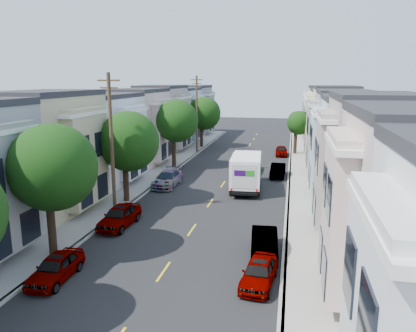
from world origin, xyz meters
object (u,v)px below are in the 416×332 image
tree_far_r (298,123)px  parked_left_d (168,179)px  tree_c (128,142)px  parked_left_b (56,268)px  lead_sedan (249,166)px  parked_right_b (264,243)px  parked_left_c (119,216)px  parked_right_a (259,273)px  tree_d (176,121)px  parked_right_c (278,171)px  utility_pole_near (112,145)px  utility_pole_far (197,114)px  fedex_truck (246,170)px  tree_b (52,168)px  tree_e (204,113)px  parked_right_d (281,151)px

tree_far_r → parked_left_d: 22.49m
tree_c → parked_left_b: tree_c is taller
lead_sedan → parked_right_b: bearing=-80.1°
parked_left_c → parked_right_a: size_ratio=1.15×
tree_d → parked_right_c: bearing=-10.5°
tree_c → utility_pole_near: 2.86m
utility_pole_near → lead_sedan: bearing=62.0°
utility_pole_far → fedex_truck: bearing=-63.5°
tree_c → utility_pole_far: (0.00, 23.15, 0.20)m
utility_pole_near → parked_left_d: utility_pole_near is taller
lead_sedan → tree_b: bearing=-108.3°
tree_d → utility_pole_far: (0.00, 9.82, -0.07)m
tree_e → tree_far_r: size_ratio=1.28×
tree_d → parked_right_b: (11.20, -21.03, -4.54)m
tree_b → tree_e: size_ratio=1.02×
parked_right_a → utility_pole_far: bearing=114.0°
tree_c → parked_left_c: (1.40, -5.20, -4.23)m
tree_b → tree_d: (-0.00, 23.60, 0.14)m
tree_e → tree_far_r: bearing=-12.6°
parked_left_d → parked_right_b: bearing=-52.7°
tree_c → parked_right_a: (11.20, -11.17, -4.32)m
tree_b → utility_pole_near: bearing=90.0°
utility_pole_near → tree_d: bearing=90.0°
tree_far_r → utility_pole_far: (-13.19, -1.21, 1.06)m
parked_left_b → parked_left_d: 18.26m
tree_d → lead_sedan: tree_d is taller
lead_sedan → parked_left_d: size_ratio=1.01×
parked_right_b → parked_right_a: bearing=-94.7°
tree_d → parked_left_d: bearing=-79.8°
parked_right_a → tree_b: bearing=-178.7°
lead_sedan → parked_left_d: lead_sedan is taller
tree_e → parked_right_a: tree_e is taller
tree_d → fedex_truck: 11.90m
tree_d → parked_right_d: (11.20, 9.77, -4.59)m
utility_pole_near → fedex_truck: 12.72m
parked_left_b → parked_left_d: size_ratio=0.85×
fedex_truck → parked_right_c: bearing=60.5°
tree_d → tree_far_r: tree_d is taller
utility_pole_near → parked_left_b: 10.96m
parked_left_c → parked_right_a: parked_left_c is taller
parked_right_a → parked_right_c: parked_right_c is taller
parked_left_d → tree_e: bearing=94.4°
parked_right_d → tree_c: bearing=-118.8°
tree_e → utility_pole_near: 30.17m
parked_left_b → parked_left_c: bearing=88.8°
tree_c → tree_e: bearing=90.0°
parked_right_c → utility_pole_near: bearing=-127.2°
tree_far_r → lead_sedan: tree_far_r is taller
tree_far_r → lead_sedan: (-5.03, -11.84, -3.39)m
fedex_truck → parked_right_a: size_ratio=1.71×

